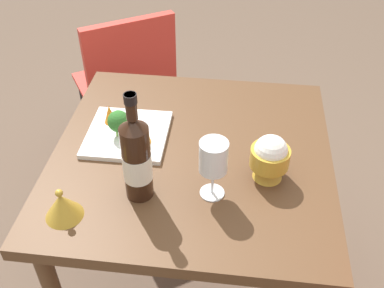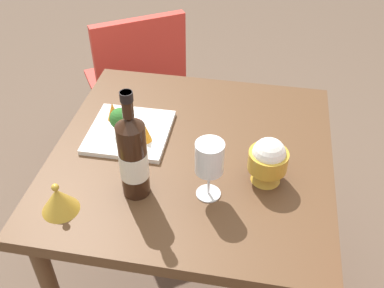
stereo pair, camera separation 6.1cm
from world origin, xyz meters
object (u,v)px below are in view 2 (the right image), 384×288
Objects in this scene: serving_plate at (129,132)px; broccoli_floret at (120,119)px; rice_bowl at (268,160)px; wine_bottle at (133,156)px; wine_glass at (209,159)px; carrot_garnish_left at (145,133)px; rice_bowl_lid at (58,200)px; carrot_garnish_right at (113,111)px; chair_near_window at (138,78)px.

serving_plate is 2.94× the size of broccoli_floret.
broccoli_floret is at bearing -14.35° from rice_bowl.
wine_bottle reaches higher than serving_plate.
wine_glass is 0.29m from carrot_garnish_left.
wine_glass is at bearing -161.47° from rice_bowl_lid.
broccoli_floret is 1.35× the size of carrot_garnish_right.
rice_bowl is 0.47m from broccoli_floret.
rice_bowl is 0.46m from serving_plate.
chair_near_window is 0.73m from broccoli_floret.
wine_bottle reaches higher than rice_bowl_lid.
wine_bottle is 0.26m from broccoli_floret.
serving_plate is 0.06m from broccoli_floret.
rice_bowl_lid is 0.35m from serving_plate.
chair_near_window is at bearing -71.19° from carrot_garnish_left.
rice_bowl_lid reaches higher than serving_plate.
rice_bowl_lid is 0.34m from broccoli_floret.
chair_near_window is 2.62× the size of wine_bottle.
rice_bowl_lid is (0.37, 0.13, -0.09)m from wine_glass.
carrot_garnish_left is 0.16m from carrot_garnish_right.
wine_glass is at bearing 146.62° from broccoli_floret.
broccoli_floret is 0.09m from carrot_garnish_left.
wine_bottle is at bearing 6.99° from wine_glass.
chair_near_window is at bearing -62.15° from wine_glass.
wine_glass is at bearing 29.52° from rice_bowl.
chair_near_window is at bearing -73.67° from wine_bottle.
rice_bowl is at bearing 165.65° from broccoli_floret.
wine_glass is 0.18m from rice_bowl.
rice_bowl_lid is 0.39m from carrot_garnish_right.
chair_near_window is 1.03m from wine_glass.
wine_glass is 0.38m from serving_plate.
carrot_garnish_right is (-0.02, -0.39, 0.01)m from rice_bowl_lid.
carrot_garnish_right is (0.50, -0.18, -0.03)m from rice_bowl.
broccoli_floret is (0.31, -0.20, -0.06)m from wine_glass.
broccoli_floret is (0.02, 0.01, 0.06)m from serving_plate.
wine_glass is 3.01× the size of carrot_garnish_left.
serving_plate is at bearing 145.30° from carrot_garnish_right.
wine_bottle is 3.79× the size of broccoli_floret.
wine_bottle is (-0.26, 0.89, 0.33)m from chair_near_window.
wine_glass is at bearing 141.61° from carrot_garnish_left.
rice_bowl is at bearing -150.48° from wine_glass.
chair_near_window is 9.91× the size of broccoli_floret.
wine_glass reaches higher than rice_bowl.
broccoli_floret is at bearing -63.97° from wine_bottle.
rice_bowl_lid is 1.57× the size of carrot_garnish_right.
carrot_garnish_right is at bearing -61.31° from wine_bottle.
carrot_garnish_left is at bearing 162.84° from broccoli_floret.
serving_plate is at bearing -104.45° from rice_bowl_lid.
chair_near_window is 1.02m from rice_bowl.
carrot_garnish_right reaches higher than carrot_garnish_left.
chair_near_window reaches higher than rice_bowl_lid.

